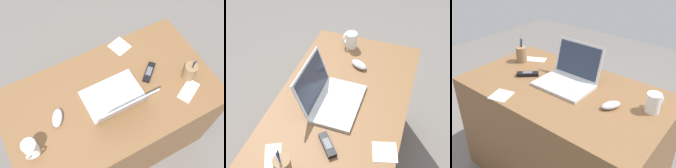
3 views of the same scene
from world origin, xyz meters
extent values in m
cube|color=brown|center=(0.00, 0.00, 0.37)|extent=(1.30, 0.73, 0.74)
cube|color=silver|center=(-0.01, 0.01, 0.75)|extent=(0.35, 0.23, 0.02)
cube|color=silver|center=(-0.01, 0.03, 0.76)|extent=(0.29, 0.12, 0.00)
cube|color=silver|center=(-0.01, -0.06, 0.76)|extent=(0.10, 0.05, 0.00)
cube|color=silver|center=(-0.01, 0.16, 0.87)|extent=(0.34, 0.08, 0.22)
cube|color=#283347|center=(-0.01, 0.16, 0.87)|extent=(0.31, 0.06, 0.20)
ellipsoid|color=silver|center=(0.34, -0.01, 0.76)|extent=(0.11, 0.13, 0.04)
cylinder|color=white|center=(0.52, 0.10, 0.80)|extent=(0.08, 0.08, 0.11)
torus|color=white|center=(0.52, 0.14, 0.80)|extent=(0.08, 0.01, 0.08)
cube|color=black|center=(-0.29, -0.03, 0.75)|extent=(0.14, 0.13, 0.02)
cube|color=#595B60|center=(-0.29, -0.03, 0.77)|extent=(0.07, 0.07, 0.00)
cylinder|color=olive|center=(-0.48, 0.11, 0.80)|extent=(0.08, 0.08, 0.11)
cylinder|color=#1933B2|center=(-0.49, 0.11, 0.84)|extent=(0.01, 0.03, 0.15)
cylinder|color=black|center=(-0.49, 0.11, 0.84)|extent=(0.02, 0.01, 0.15)
cube|color=white|center=(-0.23, -0.30, 0.74)|extent=(0.14, 0.14, 0.00)
cube|color=white|center=(-0.43, 0.19, 0.74)|extent=(0.18, 0.14, 0.00)
camera|label=1|loc=(0.35, 0.66, 2.17)|focal=43.19mm
camera|label=2|loc=(-1.02, -0.33, 1.94)|focal=45.94mm
camera|label=3|loc=(0.88, -1.09, 1.56)|focal=42.27mm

